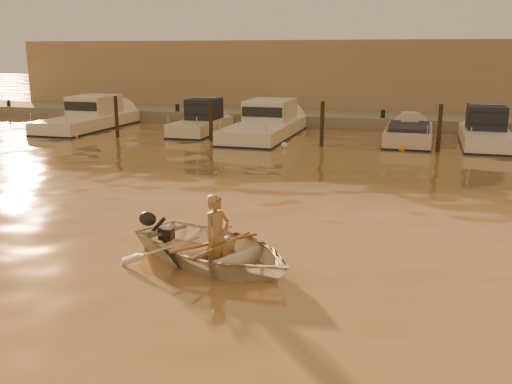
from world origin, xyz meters
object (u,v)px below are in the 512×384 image
(moored_boat_1, at_px, (201,121))
(moored_boat_0, at_px, (88,117))
(moored_boat_3, at_px, (408,138))
(waterfront_building, at_px, (361,78))
(moored_boat_2, at_px, (266,124))
(person, at_px, (217,237))
(dinghy, at_px, (214,249))
(moored_boat_4, at_px, (486,132))

(moored_boat_1, bearing_deg, moored_boat_0, 180.00)
(moored_boat_3, distance_m, waterfront_building, 11.75)
(moored_boat_1, bearing_deg, moored_boat_2, 0.00)
(person, relative_size, moored_boat_0, 0.22)
(moored_boat_0, xyz_separation_m, moored_boat_1, (6.63, 0.00, 0.00))
(waterfront_building, bearing_deg, moored_boat_2, -107.22)
(person, distance_m, moored_boat_1, 18.69)
(person, distance_m, moored_boat_0, 22.13)
(dinghy, height_order, person, person)
(moored_boat_4, distance_m, waterfront_building, 13.08)
(dinghy, bearing_deg, moored_boat_4, 3.87)
(moored_boat_0, bearing_deg, moored_boat_3, 0.00)
(person, xyz_separation_m, moored_boat_4, (6.48, 17.22, 0.06))
(moored_boat_1, bearing_deg, dinghy, -67.31)
(moored_boat_1, bearing_deg, moored_boat_3, 0.00)
(person, relative_size, waterfront_building, 0.04)
(moored_boat_4, bearing_deg, waterfront_building, 121.93)
(person, height_order, moored_boat_3, person)
(waterfront_building, bearing_deg, moored_boat_4, -58.07)
(moored_boat_2, relative_size, moored_boat_4, 1.38)
(dinghy, xyz_separation_m, person, (0.09, -0.04, 0.29))
(moored_boat_2, distance_m, waterfront_building, 11.65)
(moored_boat_3, bearing_deg, moored_boat_1, 180.00)
(dinghy, bearing_deg, moored_boat_3, 14.21)
(person, xyz_separation_m, moored_boat_0, (-13.90, 17.22, 0.06))
(moored_boat_2, relative_size, waterfront_building, 0.19)
(person, bearing_deg, moored_boat_1, 47.71)
(moored_boat_0, bearing_deg, moored_boat_2, 0.00)
(moored_boat_1, relative_size, moored_boat_2, 0.65)
(dinghy, height_order, moored_boat_0, moored_boat_0)
(dinghy, relative_size, moored_boat_3, 0.65)
(moored_boat_4, bearing_deg, dinghy, -110.94)
(moored_boat_0, relative_size, moored_boat_2, 0.92)
(moored_boat_4, bearing_deg, person, -110.63)
(dinghy, height_order, moored_boat_3, moored_boat_3)
(person, xyz_separation_m, moored_boat_2, (-3.78, 17.22, 0.06))
(moored_boat_2, bearing_deg, waterfront_building, 72.78)
(moored_boat_1, distance_m, waterfront_building, 13.11)
(person, relative_size, moored_boat_1, 0.30)
(moored_boat_0, relative_size, moored_boat_1, 1.42)
(waterfront_building, bearing_deg, moored_boat_1, -122.10)
(dinghy, distance_m, moored_boat_2, 17.57)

